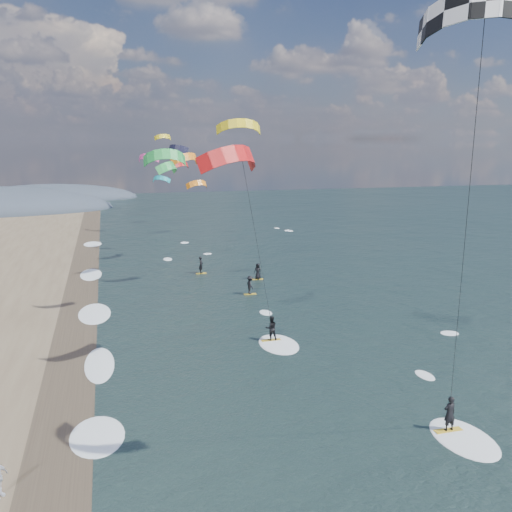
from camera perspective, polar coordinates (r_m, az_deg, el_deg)
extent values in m
plane|color=black|center=(25.79, 9.63, -20.77)|extent=(260.00, 260.00, 0.00)
cube|color=#382D23|center=(32.83, -18.51, -13.76)|extent=(3.00, 240.00, 0.00)
ellipsoid|color=#3D4756|center=(140.94, -19.96, 5.34)|extent=(40.00, 18.00, 7.00)
cube|color=gold|center=(30.03, 18.68, -16.21)|extent=(1.40, 0.42, 0.06)
imported|color=black|center=(29.64, 18.79, -14.67)|extent=(0.66, 0.46, 1.73)
ellipsoid|color=white|center=(29.63, 20.06, -16.78)|extent=(2.60, 4.20, 0.12)
cylinder|color=black|center=(23.49, 20.09, 0.60)|extent=(0.02, 0.02, 18.00)
cube|color=gold|center=(40.01, 1.52, -8.42)|extent=(1.35, 0.42, 0.06)
imported|color=black|center=(39.72, 1.53, -7.21)|extent=(0.85, 0.67, 1.72)
ellipsoid|color=white|center=(39.39, 2.27, -8.81)|extent=(2.60, 4.20, 0.12)
cylinder|color=black|center=(34.85, 0.20, 0.73)|extent=(0.02, 0.02, 13.62)
cube|color=gold|center=(51.49, -0.60, -3.83)|extent=(1.10, 0.35, 0.05)
imported|color=black|center=(51.27, -0.60, -2.90)|extent=(0.76, 1.15, 1.66)
cube|color=gold|center=(56.87, 0.19, -2.33)|extent=(1.10, 0.35, 0.05)
imported|color=black|center=(56.67, 0.19, -1.52)|extent=(0.93, 0.87, 1.60)
cube|color=gold|center=(59.62, -5.51, -1.73)|extent=(1.10, 0.35, 0.05)
imported|color=black|center=(59.42, -5.52, -0.88)|extent=(0.55, 0.72, 1.76)
ellipsoid|color=white|center=(29.18, -16.53, -17.00)|extent=(2.40, 5.40, 0.11)
ellipsoid|color=white|center=(37.35, -16.19, -10.45)|extent=(2.40, 5.40, 0.11)
ellipsoid|color=white|center=(47.74, -15.94, -5.57)|extent=(2.40, 5.40, 0.11)
ellipsoid|color=white|center=(61.28, -15.75, -1.78)|extent=(2.40, 5.40, 0.11)
ellipsoid|color=white|center=(78.92, -15.61, 1.17)|extent=(2.40, 5.40, 0.11)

